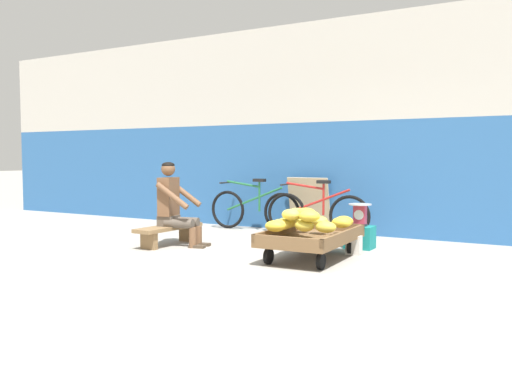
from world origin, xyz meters
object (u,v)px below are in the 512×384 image
weighing_scale (360,214)px  low_bench (169,231)px  bicycle_near_left (254,209)px  sign_board (309,205)px  shopping_bag (354,245)px  vendor_seated (174,204)px  plastic_crate (360,237)px  banana_cart (312,239)px  bicycle_far_left (317,213)px

weighing_scale → low_bench: bearing=-156.3°
bicycle_near_left → sign_board: bearing=18.8°
sign_board → shopping_bag: 2.10m
low_bench → vendor_seated: size_ratio=0.98×
plastic_crate → vendor_seated: bearing=-155.8°
low_bench → sign_board: 2.46m
banana_cart → plastic_crate: size_ratio=4.04×
banana_cart → vendor_seated: bearing=-179.4°
banana_cart → bicycle_near_left: 2.59m
vendor_seated → weighing_scale: (2.28, 1.02, -0.11)m
vendor_seated → bicycle_far_left: (1.32, 1.83, -0.21)m
vendor_seated → sign_board: (1.05, 2.15, -0.13)m
plastic_crate → sign_board: 1.69m
low_bench → plastic_crate: bearing=23.7°
weighing_scale → shopping_bag: bearing=-79.7°
bicycle_near_left → bicycle_far_left: 1.13m
low_bench → bicycle_far_left: size_ratio=0.67×
low_bench → bicycle_far_left: bicycle_far_left is taller
banana_cart → sign_board: bearing=114.5°
low_bench → bicycle_near_left: (0.27, 1.87, 0.15)m
sign_board → bicycle_near_left: bearing=-161.2°
bicycle_far_left → shopping_bag: bearing=-51.1°
shopping_bag → banana_cart: bearing=-123.9°
bicycle_far_left → bicycle_near_left: bearing=178.9°
plastic_crate → banana_cart: bearing=-104.3°
bicycle_near_left → bicycle_far_left: (1.13, -0.02, 0.00)m
banana_cart → vendor_seated: size_ratio=1.28×
vendor_seated → bicycle_near_left: (0.19, 1.85, -0.21)m
vendor_seated → shopping_bag: (2.37, 0.53, -0.45)m
bicycle_near_left → bicycle_far_left: bearing=-1.1°
bicycle_far_left → sign_board: (-0.27, 0.32, 0.09)m
weighing_scale → sign_board: sign_board is taller
bicycle_far_left → low_bench: bearing=-127.3°
weighing_scale → bicycle_far_left: 1.26m
low_bench → shopping_bag: size_ratio=4.64×
banana_cart → shopping_bag: bearing=56.1°
low_bench → bicycle_near_left: 1.90m
bicycle_near_left → sign_board: sign_board is taller
plastic_crate → bicycle_near_left: bearing=158.3°
low_bench → shopping_bag: (2.45, 0.55, -0.08)m
vendor_seated → shopping_bag: size_ratio=4.75×
shopping_bag → low_bench: bearing=-167.3°
plastic_crate → bicycle_near_left: size_ratio=0.22×
vendor_seated → sign_board: 2.39m
bicycle_far_left → plastic_crate: bearing=-40.2°
bicycle_near_left → weighing_scale: bearing=-21.7°
plastic_crate → bicycle_far_left: size_ratio=0.22×
weighing_scale → sign_board: size_ratio=0.34×
vendor_seated → bicycle_near_left: size_ratio=0.69×
bicycle_far_left → sign_board: sign_board is taller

